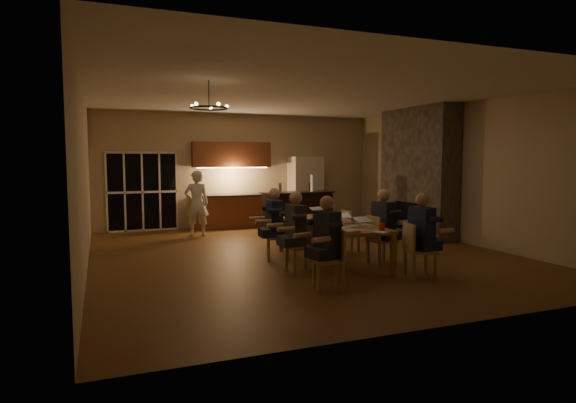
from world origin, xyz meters
The scene contains 43 objects.
floor centered at (0.00, 0.00, 0.00)m, with size 9.00×9.00×0.00m, color brown.
back_wall centered at (0.00, 4.52, 1.60)m, with size 8.00×0.04×3.20m, color tan.
left_wall centered at (-4.02, 0.00, 1.60)m, with size 0.04×9.00×3.20m, color tan.
right_wall centered at (4.02, 0.00, 1.60)m, with size 0.04×9.00×3.20m, color tan.
ceiling centered at (0.00, 0.00, 3.22)m, with size 8.00×9.00×0.04m, color white.
french_doors centered at (-2.70, 4.47, 1.05)m, with size 1.86×0.08×2.10m, color black.
fireplace centered at (3.70, 1.20, 1.60)m, with size 0.58×2.50×3.20m, color #61564C.
kitchenette centered at (-0.30, 4.20, 1.20)m, with size 2.24×0.68×2.40m, color brown, non-canonical shape.
refrigerator centered at (1.90, 4.15, 1.00)m, with size 0.90×0.68×2.00m, color beige.
dining_table centered at (0.22, -0.89, 0.38)m, with size 1.10×2.77×0.75m, color #BE7D4C.
bar_island centered at (1.05, 2.68, 0.54)m, with size 1.90×0.68×1.08m, color black.
chair_left_near centered at (-0.63, -2.54, 0.45)m, with size 0.44×0.44×0.89m, color tan, non-canonical shape.
chair_left_mid centered at (-0.61, -1.40, 0.45)m, with size 0.44×0.44×0.89m, color tan, non-canonical shape.
chair_left_far centered at (-0.62, -0.33, 0.45)m, with size 0.44×0.44×0.89m, color tan, non-canonical shape.
chair_right_near centered at (1.07, -2.47, 0.45)m, with size 0.44×0.44×0.89m, color tan, non-canonical shape.
chair_right_mid centered at (1.06, -1.34, 0.45)m, with size 0.44×0.44×0.89m, color tan, non-canonical shape.
chair_right_far centered at (1.05, -0.36, 0.45)m, with size 0.44×0.44×0.89m, color tan, non-canonical shape.
person_left_near centered at (-0.61, -2.45, 0.69)m, with size 0.60×0.60×1.38m, color #272A32, non-canonical shape.
person_right_near centered at (1.08, -2.47, 0.69)m, with size 0.60×0.60×1.38m, color #1E294D, non-canonical shape.
person_left_mid centered at (-0.66, -1.34, 0.69)m, with size 0.60×0.60×1.38m, color #3D4448, non-canonical shape.
person_right_mid centered at (1.06, -1.37, 0.69)m, with size 0.60×0.60×1.38m, color #272A32, non-canonical shape.
person_left_far centered at (-0.68, -0.31, 0.69)m, with size 0.60×0.60×1.38m, color #1E294D, non-canonical shape.
standing_person centered at (-1.52, 3.08, 0.82)m, with size 0.60×0.39×1.65m, color white.
chandelier centered at (-2.06, -1.01, 2.75)m, with size 0.62×0.62×0.03m, color black.
laptop_a centered at (0.00, -2.02, 0.86)m, with size 0.32×0.28×0.23m, color silver, non-canonical shape.
laptop_b centered at (0.51, -1.71, 0.86)m, with size 0.32×0.28×0.23m, color silver, non-canonical shape.
laptop_c centered at (-0.04, -0.85, 0.86)m, with size 0.32×0.28×0.23m, color silver, non-canonical shape.
laptop_d centered at (0.44, -1.01, 0.86)m, with size 0.32×0.28×0.23m, color silver, non-canonical shape.
laptop_e centered at (-0.05, 0.20, 0.86)m, with size 0.32×0.28×0.23m, color silver, non-canonical shape.
laptop_f centered at (0.53, 0.17, 0.86)m, with size 0.32×0.28×0.23m, color silver, non-canonical shape.
mug_front centered at (0.17, -1.40, 0.80)m, with size 0.07×0.07×0.10m, color silver.
mug_mid centered at (0.37, -0.31, 0.80)m, with size 0.08×0.08×0.10m, color silver.
mug_back centered at (-0.11, -0.03, 0.80)m, with size 0.07×0.07×0.10m, color silver.
redcup_near centered at (0.56, -2.11, 0.81)m, with size 0.10×0.10×0.12m, color red.
redcup_mid centered at (-0.24, -0.51, 0.81)m, with size 0.10×0.10×0.12m, color red.
can_silver centered at (0.27, -1.66, 0.81)m, with size 0.07×0.07×0.12m, color #B2B2B7.
can_cola centered at (0.04, 0.50, 0.81)m, with size 0.06×0.06×0.12m, color #3F0F0C.
plate_near centered at (0.59, -1.48, 0.76)m, with size 0.23×0.23×0.02m, color silver.
plate_left centered at (-0.07, -1.74, 0.76)m, with size 0.26×0.26×0.02m, color silver.
plate_far centered at (0.68, -0.13, 0.76)m, with size 0.23×0.23×0.02m, color silver.
notepad centered at (0.39, -2.32, 0.76)m, with size 0.16×0.22×0.01m, color white.
bar_bottle centered at (0.51, 2.57, 1.20)m, with size 0.08×0.08×0.24m, color #99999E.
bar_blender centered at (1.54, 2.75, 1.30)m, with size 0.14×0.14×0.43m, color silver.
Camera 1 is at (-3.75, -8.86, 1.92)m, focal length 30.00 mm.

